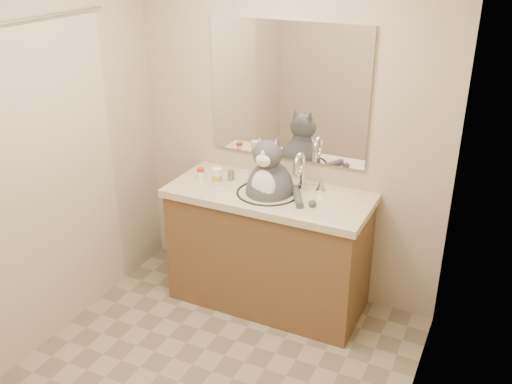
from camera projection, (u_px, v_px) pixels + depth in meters
room at (189, 200)px, 2.78m from camera, size 2.22×2.52×2.42m
vanity at (269, 246)px, 3.88m from camera, size 1.34×0.59×1.12m
mirror at (287, 92)px, 3.69m from camera, size 1.10×0.02×0.90m
shower_curtain at (46, 187)px, 3.34m from camera, size 0.02×1.30×1.93m
cat at (269, 187)px, 3.68m from camera, size 0.46×0.36×0.62m
pill_bottle_redcap at (201, 174)px, 3.87m from camera, size 0.07×0.07×0.09m
pill_bottle_orange at (217, 176)px, 3.81m from camera, size 0.08×0.08×0.12m
grey_canister at (231, 175)px, 3.88m from camera, size 0.06×0.06×0.07m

